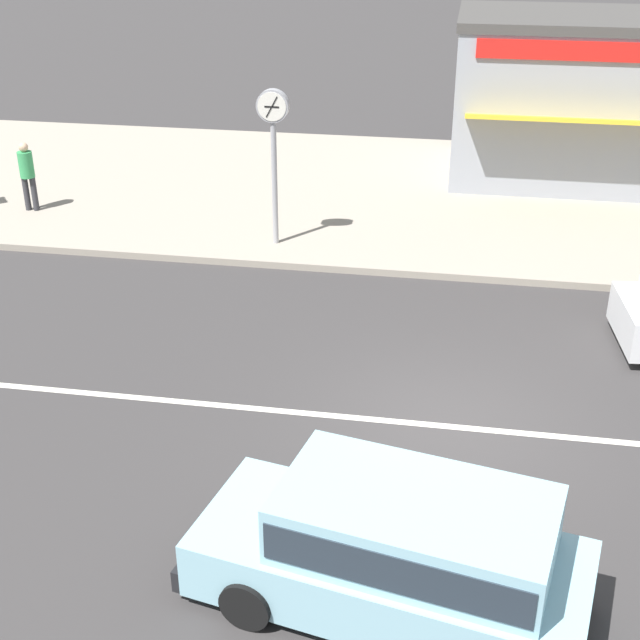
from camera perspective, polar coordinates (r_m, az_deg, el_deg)
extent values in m
plane|color=#383535|center=(13.51, 8.24, -6.77)|extent=(160.00, 160.00, 0.00)
cube|color=silver|center=(13.50, 8.24, -6.75)|extent=(50.40, 0.14, 0.01)
cube|color=#9E9384|center=(22.81, 9.26, 7.75)|extent=(68.00, 10.00, 0.15)
cube|color=#93C6D6|center=(10.25, 4.42, -15.57)|extent=(4.58, 2.61, 0.70)
cube|color=#93C6D6|center=(9.74, 6.11, -12.88)|extent=(3.17, 2.15, 0.70)
cube|color=#28333D|center=(9.74, 6.11, -12.88)|extent=(3.07, 2.17, 0.45)
cube|color=black|center=(11.04, -6.93, -13.50)|extent=(0.47, 1.73, 0.28)
cube|color=white|center=(10.38, -8.52, -14.04)|extent=(0.13, 0.25, 0.14)
cube|color=white|center=(11.22, -5.41, -10.24)|extent=(0.13, 0.25, 0.14)
cylinder|color=black|center=(10.18, -4.67, -17.60)|extent=(0.63, 0.34, 0.60)
cylinder|color=black|center=(11.33, -0.92, -12.07)|extent=(0.63, 0.34, 0.60)
cylinder|color=black|center=(10.84, 12.75, -15.01)|extent=(0.63, 0.34, 0.60)
cylinder|color=#9E9EA3|center=(19.06, -2.92, 8.67)|extent=(0.12, 0.12, 2.65)
cylinder|color=#9E9EA3|center=(18.60, -3.04, 13.54)|extent=(0.67, 0.18, 0.67)
cylinder|color=white|center=(18.51, -3.11, 13.47)|extent=(0.59, 0.02, 0.59)
cylinder|color=white|center=(18.70, -2.98, 13.60)|extent=(0.59, 0.02, 0.59)
cube|color=black|center=(18.51, -3.11, 13.46)|extent=(0.30, 0.01, 0.03)
cube|color=black|center=(18.50, -3.12, 13.46)|extent=(0.25, 0.01, 0.43)
cylinder|color=#333338|center=(22.43, -18.27, 7.70)|extent=(0.14, 0.14, 0.81)
cylinder|color=#333338|center=(22.34, -17.81, 7.70)|extent=(0.14, 0.14, 0.81)
cylinder|color=#389956|center=(22.18, -18.30, 9.43)|extent=(0.34, 0.34, 0.61)
sphere|color=#D6AD89|center=(22.07, -18.46, 10.45)|extent=(0.22, 0.22, 0.22)
cube|color=#999EA8|center=(24.40, 15.51, 13.30)|extent=(5.67, 4.07, 3.86)
cube|color=#474442|center=(24.04, 16.14, 18.04)|extent=(5.78, 4.15, 0.24)
cube|color=gold|center=(22.07, 16.03, 12.19)|extent=(5.10, 0.90, 0.28)
cube|color=red|center=(22.08, 16.46, 16.18)|extent=(4.82, 0.08, 0.44)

